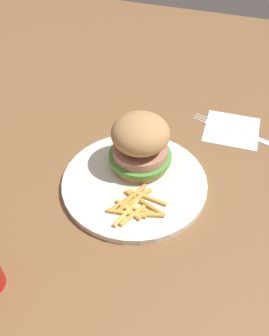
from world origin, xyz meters
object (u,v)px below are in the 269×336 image
object	(u,v)px
plate	(134,182)
napkin	(232,129)
fries_pile	(135,206)
sandwich	(140,143)
fork	(231,128)

from	to	relation	value
plate	napkin	xyz separation A→B (m)	(0.21, -0.14, -0.01)
plate	fries_pile	xyz separation A→B (m)	(-0.06, -0.02, 0.01)
sandwich	napkin	xyz separation A→B (m)	(0.17, -0.15, -0.06)
fries_pile	fork	distance (m)	0.30
fries_pile	napkin	size ratio (longest dim) A/B	0.91
sandwich	napkin	distance (m)	0.23
sandwich	napkin	world-z (taller)	sandwich
sandwich	fork	xyz separation A→B (m)	(0.17, -0.14, -0.06)
plate	fork	size ratio (longest dim) A/B	1.50
sandwich	fork	world-z (taller)	sandwich
plate	fries_pile	bearing A→B (deg)	-160.61
fork	fries_pile	bearing A→B (deg)	155.96
sandwich	napkin	size ratio (longest dim) A/B	1.03
napkin	sandwich	bearing A→B (deg)	139.68
fries_pile	fork	world-z (taller)	fries_pile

